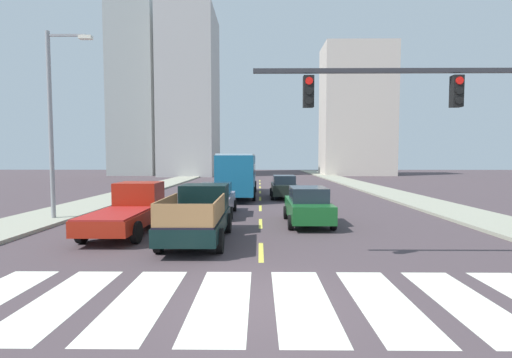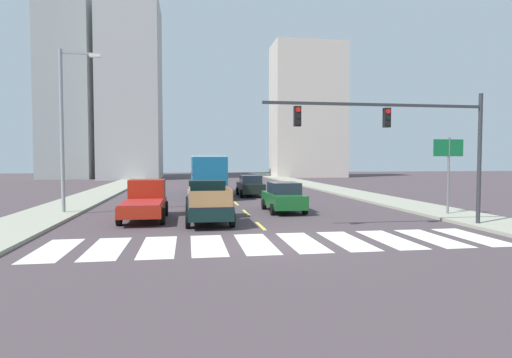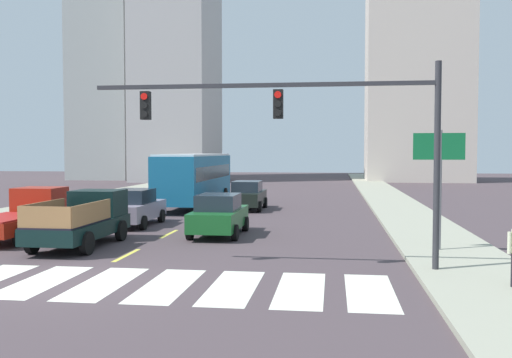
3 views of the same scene
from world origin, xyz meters
The scene contains 32 objects.
ground_plane centered at (0.00, 0.00, 0.00)m, with size 160.00×160.00×0.00m, color #483B40.
sidewalk_right centered at (10.81, 18.00, 0.07)m, with size 3.34×110.00×0.15m, color #9D9D88.
sidewalk_left centered at (-10.81, 18.00, 0.07)m, with size 3.34×110.00×0.15m, color #9D9D88.
crosswalk_stripe_0 centered at (-7.77, 0.00, 0.00)m, with size 1.19×3.87×0.01m, color white.
crosswalk_stripe_1 centered at (-6.04, 0.00, 0.00)m, with size 1.19×3.87×0.01m, color white.
crosswalk_stripe_2 centered at (-4.32, 0.00, 0.00)m, with size 1.19×3.87×0.01m, color white.
crosswalk_stripe_3 centered at (-2.59, 0.00, 0.00)m, with size 1.19×3.87×0.01m, color white.
crosswalk_stripe_4 centered at (-0.86, 0.00, 0.00)m, with size 1.19×3.87×0.01m, color white.
crosswalk_stripe_5 centered at (0.86, 0.00, 0.00)m, with size 1.19×3.87×0.01m, color white.
crosswalk_stripe_6 centered at (2.59, 0.00, 0.00)m, with size 1.19×3.87×0.01m, color white.
crosswalk_stripe_7 centered at (4.32, 0.00, 0.00)m, with size 1.19×3.87×0.01m, color white.
crosswalk_stripe_8 centered at (6.04, 0.00, 0.00)m, with size 1.19×3.87×0.01m, color white.
crosswalk_stripe_9 centered at (7.77, 0.00, 0.00)m, with size 1.19×3.87×0.01m, color white.
lane_dash_0 centered at (0.00, 4.00, 0.00)m, with size 0.16×2.40×0.01m, color #DFD249.
lane_dash_1 centered at (0.00, 9.00, 0.00)m, with size 0.16×2.40×0.01m, color #DFD249.
lane_dash_2 centered at (0.00, 14.00, 0.00)m, with size 0.16×2.40×0.01m, color #DFD249.
lane_dash_3 centered at (0.00, 19.00, 0.00)m, with size 0.16×2.40×0.01m, color #DFD249.
lane_dash_4 centered at (0.00, 24.00, 0.00)m, with size 0.16×2.40×0.01m, color #DFD249.
lane_dash_5 centered at (0.00, 29.00, 0.00)m, with size 0.16×2.40×0.01m, color #DFD249.
lane_dash_6 centered at (0.00, 34.00, 0.00)m, with size 0.16×2.40×0.01m, color #DFD249.
lane_dash_7 centered at (0.00, 39.00, 0.00)m, with size 0.16×2.40×0.01m, color #DFD249.
pickup_stakebed centered at (-2.30, 5.84, 0.94)m, with size 2.18×5.20×1.96m.
pickup_dark centered at (-5.43, 7.18, 0.92)m, with size 2.18×5.20×1.96m.
city_bus centered at (-1.69, 20.59, 1.95)m, with size 2.72×10.80×3.32m.
sedan_far centered at (2.17, 8.87, 0.86)m, with size 2.02×4.40×1.72m.
sedan_near_left centered at (1.79, 19.41, 0.86)m, with size 2.02×4.40×1.72m.
sedan_mid centered at (-2.39, 11.39, 0.86)m, with size 2.02×4.40×1.72m.
traffic_signal_gantry centered at (6.46, 2.31, 4.24)m, with size 10.05×0.27×6.00m.
direction_sign_green centered at (10.39, 5.66, 3.03)m, with size 1.70×0.12×4.20m.
streetlight_left centered at (-9.87, 9.60, 4.97)m, with size 2.20×0.28×9.00m.
block_mid_left centered at (16.56, 54.29, 10.96)m, with size 11.76×7.15×21.92m, color beige.
block_mid_right centered at (-11.62, 52.58, 13.36)m, with size 8.61×11.49×26.71m, color #A9A6A4.
Camera 2 is at (-3.29, -15.22, 3.09)m, focal length 30.13 mm.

